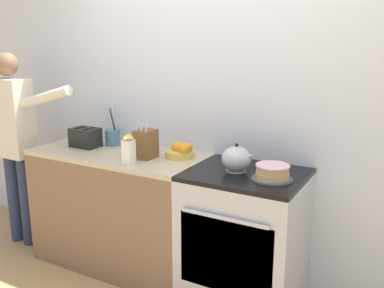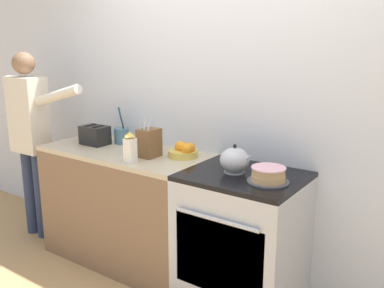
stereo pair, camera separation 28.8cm
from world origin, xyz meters
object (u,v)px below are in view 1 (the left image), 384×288
(layer_cake, at_px, (272,173))
(milk_carton, at_px, (129,150))
(tea_kettle, at_px, (237,159))
(person_baker, at_px, (14,133))
(knife_block, at_px, (146,144))
(utensil_crock, at_px, (113,137))
(toaster, at_px, (85,137))
(stove_range, at_px, (244,238))
(fruit_bowl, at_px, (181,151))

(layer_cake, xyz_separation_m, milk_carton, (-0.97, -0.17, 0.06))
(tea_kettle, xyz_separation_m, person_baker, (-1.97, -0.14, -0.01))
(tea_kettle, bearing_deg, knife_block, -177.83)
(layer_cake, bearing_deg, milk_carton, -170.24)
(utensil_crock, distance_m, person_baker, 0.87)
(utensil_crock, distance_m, toaster, 0.22)
(utensil_crock, bearing_deg, stove_range, -7.22)
(tea_kettle, bearing_deg, milk_carton, -162.35)
(tea_kettle, bearing_deg, stove_range, -1.63)
(stove_range, xyz_separation_m, tea_kettle, (-0.07, 0.00, 0.54))
(stove_range, distance_m, milk_carton, 0.98)
(layer_cake, relative_size, person_baker, 0.15)
(toaster, bearing_deg, layer_cake, -2.23)
(layer_cake, xyz_separation_m, knife_block, (-0.96, 0.03, 0.06))
(layer_cake, xyz_separation_m, person_baker, (-2.23, -0.09, 0.02))
(stove_range, distance_m, utensil_crock, 1.34)
(stove_range, relative_size, knife_block, 3.19)
(person_baker, bearing_deg, toaster, 26.10)
(toaster, height_order, milk_carton, milk_carton)
(stove_range, xyz_separation_m, milk_carton, (-0.77, -0.22, 0.56))
(milk_carton, bearing_deg, stove_range, 16.03)
(stove_range, relative_size, tea_kettle, 3.93)
(tea_kettle, xyz_separation_m, fruit_bowl, (-0.48, 0.11, -0.03))
(layer_cake, bearing_deg, person_baker, -177.79)
(tea_kettle, bearing_deg, fruit_bowl, 166.94)
(toaster, bearing_deg, fruit_bowl, 7.51)
(layer_cake, height_order, fruit_bowl, fruit_bowl)
(stove_range, xyz_separation_m, toaster, (-1.38, 0.01, 0.54))
(milk_carton, bearing_deg, tea_kettle, 17.65)
(tea_kettle, xyz_separation_m, knife_block, (-0.70, -0.03, 0.02))
(tea_kettle, xyz_separation_m, utensil_crock, (-1.15, 0.15, -0.01))
(tea_kettle, relative_size, toaster, 0.99)
(person_baker, bearing_deg, milk_carton, 9.84)
(toaster, xyz_separation_m, milk_carton, (0.60, -0.23, 0.03))
(knife_block, relative_size, utensil_crock, 0.86)
(stove_range, relative_size, utensil_crock, 2.75)
(knife_block, distance_m, person_baker, 1.27)
(knife_block, bearing_deg, toaster, 177.14)
(layer_cake, relative_size, utensil_crock, 0.76)
(stove_range, height_order, milk_carton, milk_carton)
(fruit_bowl, distance_m, person_baker, 1.50)
(layer_cake, distance_m, tea_kettle, 0.27)
(toaster, distance_m, person_baker, 0.67)
(milk_carton, bearing_deg, fruit_bowl, 56.96)
(tea_kettle, bearing_deg, utensil_crock, 172.45)
(tea_kettle, relative_size, utensil_crock, 0.70)
(stove_range, height_order, layer_cake, layer_cake)
(knife_block, height_order, utensil_crock, utensil_crock)
(stove_range, relative_size, fruit_bowl, 4.32)
(milk_carton, bearing_deg, person_baker, 176.35)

